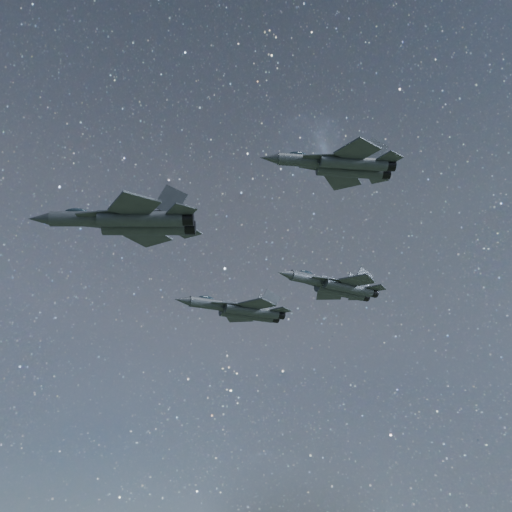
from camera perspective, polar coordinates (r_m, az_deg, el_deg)
name	(u,v)px	position (r m, az deg, el deg)	size (l,w,h in m)	color
jet_lead	(129,221)	(70.84, -12.03, 3.29)	(20.03, 13.23, 5.12)	#2E353A
jet_left	(240,310)	(98.32, -1.50, -5.12)	(19.25, 13.72, 4.91)	#2E353A
jet_right	(340,165)	(65.46, 8.04, 8.62)	(15.20, 10.30, 3.82)	#2E353A
jet_slot	(336,286)	(91.41, 7.66, -2.85)	(18.10, 12.64, 4.56)	#2E353A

